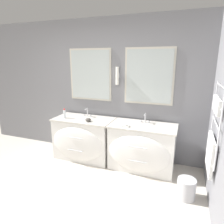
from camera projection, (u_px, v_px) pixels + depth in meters
The scene contains 10 objects.
ground_plane at pixel (35, 218), 2.41m from camera, with size 16.00×16.00×0.00m, color #BCB5A8.
wall_back at pixel (101, 89), 3.88m from camera, with size 5.57×0.14×2.60m.
vanity_left at pixel (84, 138), 3.82m from camera, with size 1.12×0.66×0.79m.
vanity_right at pixel (142, 147), 3.43m from camera, with size 1.12×0.66×0.79m.
faucet_left at pixel (87, 113), 3.86m from camera, with size 0.17×0.11×0.17m.
faucet_right at pixel (145, 118), 3.48m from camera, with size 0.17×0.11×0.17m.
toiletry_bottle at pixel (65, 114), 3.76m from camera, with size 0.05×0.05×0.18m.
amenity_bowl at pixel (88, 120), 3.56m from camera, with size 0.10×0.10×0.06m.
soap_dish at pixel (126, 126), 3.29m from camera, with size 0.12×0.08×0.04m.
waste_bin at pixel (186, 188), 2.74m from camera, with size 0.25×0.25×0.28m.
Camera 1 is at (1.58, -1.55, 1.86)m, focal length 32.00 mm.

